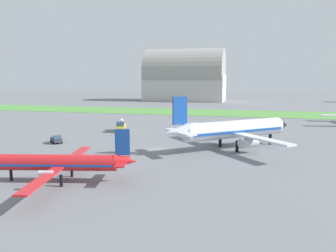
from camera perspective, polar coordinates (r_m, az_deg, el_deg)
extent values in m
plane|color=slate|center=(70.33, -1.73, -3.87)|extent=(600.00, 600.00, 0.00)
cube|color=#549342|center=(145.48, 6.86, 2.28)|extent=(360.00, 28.00, 0.08)
cylinder|color=silver|center=(71.23, 11.25, -0.52)|extent=(20.01, 18.48, 3.61)
cone|color=black|center=(80.02, 18.63, 0.15)|extent=(4.81, 4.83, 3.54)
cone|color=silver|center=(63.56, 1.49, -0.98)|extent=(5.59, 5.49, 3.25)
cube|color=#19479E|center=(71.27, 11.25, -0.73)|extent=(19.08, 17.65, 0.51)
cube|color=silver|center=(77.19, 7.22, -0.24)|extent=(12.24, 13.27, 0.36)
cube|color=silver|center=(65.00, 15.11, -2.02)|extent=(12.24, 13.27, 0.36)
cylinder|color=#B7BABF|center=(75.10, 8.43, -1.50)|extent=(4.26, 4.11, 1.99)
cylinder|color=#B7BABF|center=(67.31, 13.44, -2.74)|extent=(4.26, 4.11, 1.99)
cube|color=#19479E|center=(63.37, 2.02, 2.62)|extent=(2.49, 2.30, 5.25)
cube|color=silver|center=(65.87, 1.02, -0.73)|extent=(4.54, 4.74, 0.29)
cube|color=silver|center=(61.92, 3.04, -1.31)|extent=(4.54, 4.74, 0.29)
cylinder|color=black|center=(78.16, 16.86, -2.15)|extent=(0.65, 0.65, 2.30)
cylinder|color=black|center=(72.95, 8.79, -2.61)|extent=(0.65, 0.65, 2.30)
cylinder|color=black|center=(68.54, 11.59, -3.37)|extent=(0.65, 0.65, 2.30)
cylinder|color=red|center=(50.33, -18.05, -5.88)|extent=(16.63, 5.83, 2.30)
cone|color=red|center=(47.84, -7.10, -5.90)|extent=(3.59, 2.72, 2.07)
cube|color=#19479E|center=(50.37, -18.04, -6.07)|extent=(15.74, 5.68, 0.32)
cube|color=red|center=(44.59, -20.25, -8.30)|extent=(4.31, 12.67, 0.23)
cube|color=red|center=(56.08, -15.39, -4.78)|extent=(4.31, 12.67, 0.23)
cylinder|color=#B7BABF|center=(46.85, -19.94, -7.50)|extent=(1.95, 1.12, 0.73)
cylinder|color=#B7BABF|center=(54.18, -16.76, -5.28)|extent=(1.95, 1.12, 0.73)
cube|color=#19479E|center=(47.34, -7.70, -2.72)|extent=(2.08, 0.72, 3.67)
cube|color=red|center=(46.40, -7.97, -6.43)|extent=(2.04, 3.44, 0.18)
cube|color=red|center=(49.47, -7.33, -5.51)|extent=(2.04, 3.44, 0.18)
cylinder|color=black|center=(53.53, -24.96, -7.57)|extent=(0.41, 0.41, 1.61)
cylinder|color=black|center=(48.39, -17.58, -8.81)|extent=(0.41, 0.41, 1.61)
cylinder|color=black|center=(52.52, -15.92, -7.41)|extent=(0.41, 0.41, 1.61)
cube|color=#2D333D|center=(80.37, -18.35, -2.19)|extent=(3.85, 3.79, 0.90)
cube|color=#334C60|center=(79.27, -18.20, -1.74)|extent=(1.98, 1.99, 0.70)
cylinder|color=black|center=(79.45, -17.49, -2.60)|extent=(0.68, 0.66, 0.70)
cylinder|color=black|center=(79.04, -18.75, -2.71)|extent=(0.68, 0.66, 0.70)
cylinder|color=black|center=(81.86, -17.93, -2.31)|extent=(0.68, 0.66, 0.70)
cylinder|color=black|center=(81.46, -19.16, -2.42)|extent=(0.68, 0.66, 0.70)
cube|color=yellow|center=(94.00, -7.96, -0.27)|extent=(4.37, 6.93, 1.40)
cylinder|color=silver|center=(94.57, -7.95, 0.68)|extent=(2.61, 3.88, 1.54)
cube|color=#334C60|center=(92.02, -8.05, 0.37)|extent=(2.66, 2.87, 1.20)
cylinder|color=black|center=(91.79, -7.29, -0.90)|extent=(0.46, 0.74, 0.70)
cylinder|color=black|center=(91.95, -8.79, -0.91)|extent=(0.46, 0.74, 0.70)
cylinder|color=black|center=(96.28, -7.16, -0.48)|extent=(0.46, 0.74, 0.70)
cylinder|color=black|center=(96.43, -8.58, -0.49)|extent=(0.46, 0.74, 0.70)
cube|color=#BCB7B2|center=(220.85, 2.88, 6.42)|extent=(50.78, 25.77, 16.53)
cylinder|color=gray|center=(220.81, 2.90, 9.23)|extent=(49.77, 28.34, 28.34)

